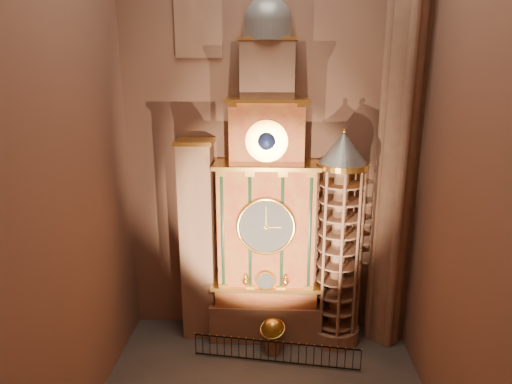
{
  "coord_description": "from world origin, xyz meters",
  "views": [
    {
      "loc": [
        0.46,
        -16.05,
        13.56
      ],
      "look_at": [
        -0.42,
        3.0,
        8.25
      ],
      "focal_mm": 32.0,
      "sensor_mm": 36.0,
      "label": 1
    }
  ],
  "objects_px": {
    "portrait_tower": "(198,241)",
    "stair_turret": "(338,243)",
    "astronomical_clock": "(267,212)",
    "celestial_globe": "(272,332)",
    "iron_railing": "(276,352)"
  },
  "relations": [
    {
      "from": "portrait_tower",
      "to": "stair_turret",
      "type": "distance_m",
      "value": 6.91
    },
    {
      "from": "astronomical_clock",
      "to": "celestial_globe",
      "type": "xyz_separation_m",
      "value": [
        0.36,
        -1.57,
        -5.6
      ]
    },
    {
      "from": "portrait_tower",
      "to": "iron_railing",
      "type": "bearing_deg",
      "value": -31.97
    },
    {
      "from": "stair_turret",
      "to": "iron_railing",
      "type": "xyz_separation_m",
      "value": [
        -2.97,
        -2.17,
        -4.67
      ]
    },
    {
      "from": "astronomical_clock",
      "to": "stair_turret",
      "type": "xyz_separation_m",
      "value": [
        3.5,
        -0.26,
        -1.41
      ]
    },
    {
      "from": "portrait_tower",
      "to": "stair_turret",
      "type": "relative_size",
      "value": 0.94
    },
    {
      "from": "iron_railing",
      "to": "astronomical_clock",
      "type": "bearing_deg",
      "value": 102.34
    },
    {
      "from": "portrait_tower",
      "to": "astronomical_clock",
      "type": "bearing_deg",
      "value": -0.29
    },
    {
      "from": "astronomical_clock",
      "to": "portrait_tower",
      "type": "height_order",
      "value": "astronomical_clock"
    },
    {
      "from": "astronomical_clock",
      "to": "stair_turret",
      "type": "relative_size",
      "value": 1.55
    },
    {
      "from": "celestial_globe",
      "to": "iron_railing",
      "type": "relative_size",
      "value": 0.23
    },
    {
      "from": "celestial_globe",
      "to": "portrait_tower",
      "type": "bearing_deg",
      "value": 157.13
    },
    {
      "from": "iron_railing",
      "to": "portrait_tower",
      "type": "bearing_deg",
      "value": 148.03
    },
    {
      "from": "portrait_tower",
      "to": "iron_railing",
      "type": "distance_m",
      "value": 6.5
    },
    {
      "from": "astronomical_clock",
      "to": "stair_turret",
      "type": "bearing_deg",
      "value": -4.3
    }
  ]
}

